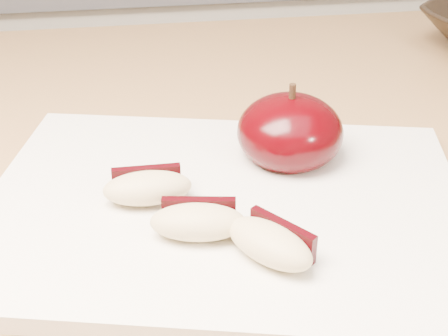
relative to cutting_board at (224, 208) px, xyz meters
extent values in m
cube|color=silver|center=(0.07, 0.79, -0.46)|extent=(2.40, 0.60, 0.90)
cube|color=#AA804A|center=(0.07, 0.09, -0.03)|extent=(1.64, 0.64, 0.04)
cube|color=silver|center=(0.00, 0.00, 0.00)|extent=(0.36, 0.30, 0.01)
ellipsoid|color=black|center=(0.06, 0.05, 0.03)|extent=(0.10, 0.10, 0.05)
cylinder|color=black|center=(0.06, 0.05, 0.06)|extent=(0.00, 0.00, 0.01)
ellipsoid|color=#CAB480|center=(-0.05, 0.01, 0.02)|extent=(0.06, 0.03, 0.02)
cube|color=black|center=(-0.05, 0.02, 0.02)|extent=(0.05, 0.01, 0.02)
ellipsoid|color=#CAB480|center=(-0.02, -0.04, 0.02)|extent=(0.06, 0.04, 0.02)
cube|color=black|center=(-0.02, -0.02, 0.02)|extent=(0.05, 0.01, 0.02)
ellipsoid|color=#CAB480|center=(0.02, -0.06, 0.02)|extent=(0.06, 0.06, 0.02)
cube|color=black|center=(0.03, -0.06, 0.02)|extent=(0.03, 0.04, 0.02)
camera|label=1|loc=(-0.05, -0.34, 0.24)|focal=50.00mm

